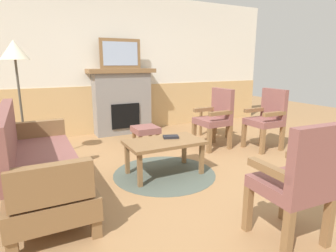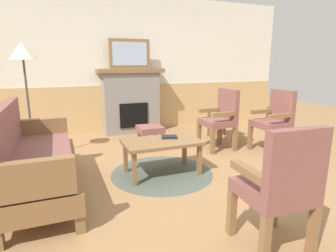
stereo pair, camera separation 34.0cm
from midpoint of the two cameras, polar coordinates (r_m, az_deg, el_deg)
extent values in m
plane|color=#997047|center=(3.63, -0.17, -9.63)|extent=(14.00, 14.00, 0.00)
cube|color=silver|center=(5.79, -12.17, 12.22)|extent=(7.20, 0.12, 2.70)
cube|color=tan|center=(5.80, -11.59, 3.56)|extent=(7.20, 0.02, 0.95)
cube|color=gray|center=(5.61, -11.14, 4.56)|extent=(1.10, 0.36, 1.20)
cube|color=black|center=(5.46, -10.48, 2.02)|extent=(0.56, 0.02, 0.48)
cube|color=brown|center=(5.55, -11.43, 11.10)|extent=(1.30, 0.44, 0.08)
cube|color=brown|center=(5.55, -11.58, 14.40)|extent=(0.80, 0.03, 0.56)
cube|color=#9EB2D1|center=(5.54, -11.53, 14.41)|extent=(0.68, 0.01, 0.44)
cube|color=brown|center=(2.51, -18.62, -19.32)|extent=(0.08, 0.08, 0.16)
cube|color=brown|center=(4.04, -22.33, -7.07)|extent=(0.08, 0.08, 0.16)
cube|color=brown|center=(2.53, -33.10, -20.68)|extent=(0.08, 0.08, 0.16)
cube|color=brown|center=(4.05, -30.87, -7.92)|extent=(0.08, 0.08, 0.16)
cube|color=brown|center=(3.18, -26.65, -9.40)|extent=(0.70, 1.80, 0.20)
cube|color=brown|center=(3.13, -26.94, -6.67)|extent=(0.60, 1.70, 0.12)
cube|color=brown|center=(3.06, -33.13, -1.71)|extent=(0.10, 1.70, 0.50)
cube|color=brown|center=(2.29, -26.96, -10.71)|extent=(0.60, 0.10, 0.30)
cube|color=brown|center=(3.92, -27.26, -1.27)|extent=(0.60, 0.10, 0.30)
cube|color=brown|center=(3.21, -8.90, -9.06)|extent=(0.05, 0.05, 0.40)
cube|color=brown|center=(3.54, 4.21, -6.82)|extent=(0.05, 0.05, 0.40)
cube|color=brown|center=(3.60, -11.12, -6.66)|extent=(0.05, 0.05, 0.40)
cube|color=brown|center=(3.90, 0.85, -4.89)|extent=(0.05, 0.05, 0.40)
cube|color=brown|center=(3.47, -3.57, -3.38)|extent=(0.96, 0.56, 0.04)
cylinder|color=#4C564C|center=(3.61, -3.48, -9.74)|extent=(1.31, 1.31, 0.01)
cube|color=black|center=(3.58, -2.14, -2.27)|extent=(0.23, 0.18, 0.03)
cube|color=brown|center=(4.47, -7.84, -3.61)|extent=(0.05, 0.05, 0.26)
cube|color=brown|center=(4.57, -4.29, -3.14)|extent=(0.05, 0.05, 0.26)
cube|color=brown|center=(4.74, -9.05, -2.68)|extent=(0.05, 0.05, 0.26)
cube|color=brown|center=(4.84, -5.67, -2.26)|extent=(0.05, 0.05, 0.26)
cube|color=brown|center=(4.61, -6.77, -0.76)|extent=(0.40, 0.40, 0.10)
cube|color=brown|center=(4.35, 6.30, -3.06)|extent=(0.06, 0.06, 0.40)
cube|color=brown|center=(4.69, 3.33, -1.84)|extent=(0.06, 0.06, 0.40)
cube|color=brown|center=(4.60, 10.58, -2.33)|extent=(0.06, 0.06, 0.40)
cube|color=brown|center=(4.92, 7.46, -1.22)|extent=(0.06, 0.06, 0.40)
cube|color=brown|center=(4.58, 7.00, 0.94)|extent=(0.50, 0.50, 0.10)
cube|color=brown|center=(4.65, 9.10, 4.69)|extent=(0.10, 0.48, 0.48)
cube|color=brown|center=(4.38, 8.64, 2.63)|extent=(0.44, 0.09, 0.06)
cube|color=brown|center=(4.71, 5.59, 3.42)|extent=(0.44, 0.09, 0.06)
cube|color=brown|center=(4.46, 16.88, -3.15)|extent=(0.06, 0.06, 0.40)
cube|color=brown|center=(4.76, 13.41, -1.94)|extent=(0.06, 0.06, 0.40)
cube|color=brown|center=(4.76, 20.56, -2.44)|extent=(0.06, 0.06, 0.40)
cube|color=brown|center=(5.04, 17.08, -1.35)|extent=(0.06, 0.06, 0.40)
cube|color=brown|center=(4.69, 17.18, 0.76)|extent=(0.48, 0.48, 0.10)
cube|color=brown|center=(4.78, 19.15, 4.37)|extent=(0.08, 0.48, 0.48)
cube|color=brown|center=(4.52, 19.11, 2.37)|extent=(0.44, 0.07, 0.06)
cube|color=brown|center=(4.81, 15.63, 3.20)|extent=(0.44, 0.07, 0.06)
cube|color=brown|center=(2.46, 12.22, -16.35)|extent=(0.06, 0.06, 0.40)
cube|color=brown|center=(2.71, 19.64, -13.99)|extent=(0.06, 0.06, 0.40)
cube|color=brown|center=(2.19, 19.13, -20.82)|extent=(0.06, 0.06, 0.40)
cube|color=brown|center=(2.47, 26.64, -17.48)|extent=(0.06, 0.06, 0.40)
cube|color=brown|center=(2.34, 19.88, -11.70)|extent=(0.50, 0.50, 0.10)
cube|color=brown|center=(2.11, 24.25, -6.33)|extent=(0.48, 0.11, 0.48)
cube|color=brown|center=(2.14, 16.21, -8.78)|extent=(0.09, 0.44, 0.06)
cube|color=brown|center=(2.41, 23.74, -6.88)|extent=(0.09, 0.44, 0.06)
cube|color=brown|center=(5.38, 4.99, 0.74)|extent=(0.04, 0.04, 0.52)
cube|color=brown|center=(5.58, 8.13, 1.09)|extent=(0.04, 0.04, 0.52)
cube|color=brown|center=(5.09, 7.13, -0.03)|extent=(0.04, 0.04, 0.52)
cube|color=brown|center=(5.30, 10.36, 0.37)|extent=(0.04, 0.04, 0.52)
cube|color=brown|center=(5.28, 7.74, 3.47)|extent=(0.44, 0.44, 0.03)
cylinder|color=#332D28|center=(4.48, -28.95, -6.66)|extent=(0.24, 0.24, 0.03)
cylinder|color=#4C473D|center=(4.31, -29.98, 2.35)|extent=(0.03, 0.03, 1.40)
cone|color=beige|center=(4.27, -31.25, 13.30)|extent=(0.36, 0.36, 0.25)
camera|label=1|loc=(0.17, -92.59, -0.59)|focal=29.56mm
camera|label=2|loc=(0.17, 87.41, 0.59)|focal=29.56mm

